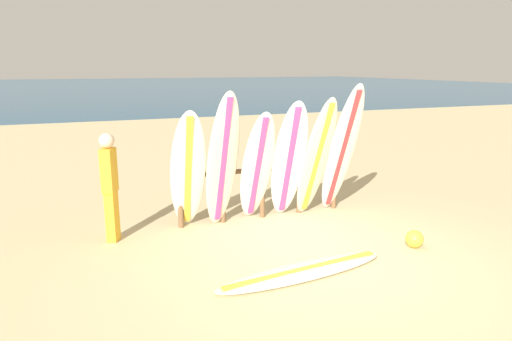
{
  "coord_description": "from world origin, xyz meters",
  "views": [
    {
      "loc": [
        -2.95,
        -4.87,
        2.57
      ],
      "look_at": [
        -0.1,
        2.41,
        0.77
      ],
      "focal_mm": 31.78,
      "sensor_mm": 36.0,
      "label": 1
    }
  ],
  "objects_px": {
    "beachgoer_standing": "(110,183)",
    "surfboard_leaning_center": "(289,162)",
    "surfboard_leaning_far_left": "(188,171)",
    "surfboard_leaning_center_right": "(316,159)",
    "surfboard_rack": "(262,183)",
    "surfboard_leaning_right": "(342,151)",
    "surfboard_lying_on_sand": "(303,271)",
    "beach_ball": "(414,239)",
    "surfboard_leaning_left": "(223,161)",
    "surfboard_leaning_center_left": "(257,168)"
  },
  "relations": [
    {
      "from": "surfboard_leaning_center_right",
      "to": "beachgoer_standing",
      "type": "height_order",
      "value": "surfboard_leaning_center_right"
    },
    {
      "from": "surfboard_leaning_center",
      "to": "surfboard_leaning_center_right",
      "type": "height_order",
      "value": "surfboard_leaning_center_right"
    },
    {
      "from": "surfboard_leaning_center",
      "to": "beach_ball",
      "type": "bearing_deg",
      "value": -53.83
    },
    {
      "from": "surfboard_rack",
      "to": "surfboard_leaning_center_left",
      "type": "bearing_deg",
      "value": -125.97
    },
    {
      "from": "surfboard_rack",
      "to": "surfboard_leaning_right",
      "type": "height_order",
      "value": "surfboard_leaning_right"
    },
    {
      "from": "surfboard_rack",
      "to": "beach_ball",
      "type": "bearing_deg",
      "value": -53.3
    },
    {
      "from": "surfboard_leaning_center_right",
      "to": "beach_ball",
      "type": "distance_m",
      "value": 2.04
    },
    {
      "from": "surfboard_rack",
      "to": "surfboard_leaning_center",
      "type": "relative_size",
      "value": 1.42
    },
    {
      "from": "surfboard_leaning_right",
      "to": "beach_ball",
      "type": "distance_m",
      "value": 1.95
    },
    {
      "from": "surfboard_leaning_center",
      "to": "surfboard_leaning_right",
      "type": "distance_m",
      "value": 0.98
    },
    {
      "from": "surfboard_leaning_right",
      "to": "beachgoer_standing",
      "type": "height_order",
      "value": "surfboard_leaning_right"
    },
    {
      "from": "surfboard_leaning_center_left",
      "to": "surfboard_leaning_right",
      "type": "relative_size",
      "value": 0.82
    },
    {
      "from": "surfboard_leaning_far_left",
      "to": "surfboard_leaning_right",
      "type": "bearing_deg",
      "value": -3.88
    },
    {
      "from": "surfboard_leaning_center",
      "to": "surfboard_leaning_center_right",
      "type": "distance_m",
      "value": 0.5
    },
    {
      "from": "surfboard_leaning_center_left",
      "to": "surfboard_leaning_center",
      "type": "relative_size",
      "value": 0.92
    },
    {
      "from": "surfboard_leaning_center_right",
      "to": "surfboard_leaning_right",
      "type": "relative_size",
      "value": 0.91
    },
    {
      "from": "surfboard_leaning_left",
      "to": "surfboard_leaning_right",
      "type": "distance_m",
      "value": 2.09
    },
    {
      "from": "surfboard_leaning_far_left",
      "to": "surfboard_leaning_center",
      "type": "bearing_deg",
      "value": -4.35
    },
    {
      "from": "surfboard_lying_on_sand",
      "to": "surfboard_rack",
      "type": "bearing_deg",
      "value": 80.97
    },
    {
      "from": "surfboard_leaning_right",
      "to": "surfboard_leaning_center_right",
      "type": "bearing_deg",
      "value": 175.86
    },
    {
      "from": "surfboard_leaning_left",
      "to": "surfboard_lying_on_sand",
      "type": "bearing_deg",
      "value": -77.42
    },
    {
      "from": "surfboard_leaning_right",
      "to": "surfboard_leaning_far_left",
      "type": "bearing_deg",
      "value": 176.12
    },
    {
      "from": "surfboard_leaning_center_right",
      "to": "surfboard_leaning_far_left",
      "type": "bearing_deg",
      "value": 176.18
    },
    {
      "from": "surfboard_rack",
      "to": "surfboard_leaning_far_left",
      "type": "height_order",
      "value": "surfboard_leaning_far_left"
    },
    {
      "from": "surfboard_leaning_far_left",
      "to": "surfboard_leaning_left",
      "type": "height_order",
      "value": "surfboard_leaning_left"
    },
    {
      "from": "surfboard_rack",
      "to": "beachgoer_standing",
      "type": "relative_size",
      "value": 1.81
    },
    {
      "from": "surfboard_leaning_center_left",
      "to": "surfboard_leaning_far_left",
      "type": "bearing_deg",
      "value": 178.59
    },
    {
      "from": "beachgoer_standing",
      "to": "beach_ball",
      "type": "relative_size",
      "value": 6.34
    },
    {
      "from": "surfboard_leaning_center",
      "to": "surfboard_rack",
      "type": "bearing_deg",
      "value": 128.9
    },
    {
      "from": "surfboard_leaning_far_left",
      "to": "surfboard_leaning_center_right",
      "type": "distance_m",
      "value": 2.17
    },
    {
      "from": "surfboard_leaning_center",
      "to": "surfboard_leaning_center_left",
      "type": "bearing_deg",
      "value": 169.36
    },
    {
      "from": "surfboard_leaning_center_right",
      "to": "surfboard_leaning_center",
      "type": "bearing_deg",
      "value": 177.94
    },
    {
      "from": "surfboard_leaning_far_left",
      "to": "beach_ball",
      "type": "relative_size",
      "value": 7.65
    },
    {
      "from": "surfboard_leaning_center_left",
      "to": "surfboard_lying_on_sand",
      "type": "bearing_deg",
      "value": -94.3
    },
    {
      "from": "surfboard_lying_on_sand",
      "to": "beachgoer_standing",
      "type": "relative_size",
      "value": 1.51
    },
    {
      "from": "surfboard_leaning_right",
      "to": "beachgoer_standing",
      "type": "distance_m",
      "value": 3.81
    },
    {
      "from": "surfboard_leaning_right",
      "to": "surfboard_leaning_center",
      "type": "bearing_deg",
      "value": 176.93
    },
    {
      "from": "surfboard_leaning_far_left",
      "to": "surfboard_leaning_center",
      "type": "relative_size",
      "value": 0.95
    },
    {
      "from": "surfboard_leaning_center_left",
      "to": "beachgoer_standing",
      "type": "bearing_deg",
      "value": 177.8
    },
    {
      "from": "surfboard_rack",
      "to": "surfboard_leaning_left",
      "type": "xyz_separation_m",
      "value": [
        -0.8,
        -0.29,
        0.5
      ]
    },
    {
      "from": "surfboard_lying_on_sand",
      "to": "surfboard_leaning_center",
      "type": "bearing_deg",
      "value": 70.19
    },
    {
      "from": "surfboard_leaning_center",
      "to": "surfboard_leaning_center_right",
      "type": "relative_size",
      "value": 0.98
    },
    {
      "from": "surfboard_rack",
      "to": "beach_ball",
      "type": "relative_size",
      "value": 11.47
    },
    {
      "from": "beachgoer_standing",
      "to": "surfboard_leaning_center",
      "type": "bearing_deg",
      "value": -3.79
    },
    {
      "from": "surfboard_leaning_center_right",
      "to": "surfboard_lying_on_sand",
      "type": "bearing_deg",
      "value": -122.35
    },
    {
      "from": "surfboard_leaning_center",
      "to": "surfboard_lying_on_sand",
      "type": "distance_m",
      "value": 2.23
    },
    {
      "from": "surfboard_leaning_center_right",
      "to": "beach_ball",
      "type": "bearing_deg",
      "value": -66.3
    },
    {
      "from": "surfboard_leaning_far_left",
      "to": "surfboard_leaning_center",
      "type": "height_order",
      "value": "surfboard_leaning_center"
    },
    {
      "from": "surfboard_leaning_left",
      "to": "surfboard_leaning_right",
      "type": "xyz_separation_m",
      "value": [
        2.08,
        -0.15,
        0.05
      ]
    },
    {
      "from": "beachgoer_standing",
      "to": "beach_ball",
      "type": "bearing_deg",
      "value": -24.76
    }
  ]
}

